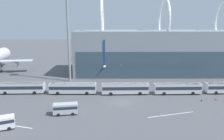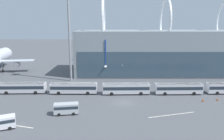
% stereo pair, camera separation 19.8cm
% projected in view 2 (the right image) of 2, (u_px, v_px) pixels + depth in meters
% --- Properties ---
extents(ground_plane, '(440.00, 440.00, 0.00)m').
position_uv_depth(ground_plane, '(122.00, 103.00, 55.43)').
color(ground_plane, '#515459').
extents(airliner_at_gate_far, '(41.60, 39.06, 14.11)m').
position_uv_depth(airliner_at_gate_far, '(115.00, 59.00, 94.66)').
color(airliner_at_gate_far, silver).
rests_on(airliner_at_gate_far, ground_plane).
extents(airliner_parked_remote, '(39.45, 38.90, 15.56)m').
position_uv_depth(airliner_parked_remote, '(211.00, 51.00, 115.12)').
color(airliner_parked_remote, white).
rests_on(airliner_parked_remote, ground_plane).
extents(shuttle_bus_1, '(13.26, 3.05, 3.05)m').
position_uv_depth(shuttle_bus_1, '(21.00, 87.00, 62.47)').
color(shuttle_bus_1, silver).
rests_on(shuttle_bus_1, ground_plane).
extents(shuttle_bus_2, '(13.22, 2.87, 3.05)m').
position_uv_depth(shuttle_bus_2, '(73.00, 87.00, 62.17)').
color(shuttle_bus_2, silver).
rests_on(shuttle_bus_2, ground_plane).
extents(shuttle_bus_3, '(13.27, 3.10, 3.05)m').
position_uv_depth(shuttle_bus_3, '(125.00, 88.00, 61.78)').
color(shuttle_bus_3, silver).
rests_on(shuttle_bus_3, ground_plane).
extents(shuttle_bus_4, '(13.27, 3.07, 3.05)m').
position_uv_depth(shuttle_bus_4, '(177.00, 88.00, 61.91)').
color(shuttle_bus_4, silver).
rests_on(shuttle_bus_4, ground_plane).
extents(service_van_foreground, '(5.57, 2.71, 2.49)m').
position_uv_depth(service_van_foreground, '(65.00, 108.00, 48.10)').
color(service_van_foreground, '#B2B7BC').
rests_on(service_van_foreground, ground_plane).
extents(service_van_crossing, '(5.48, 3.92, 2.49)m').
position_uv_depth(service_van_crossing, '(0.00, 122.00, 41.17)').
color(service_van_crossing, silver).
rests_on(service_van_crossing, ground_plane).
extents(floodlight_mast, '(2.48, 2.48, 32.51)m').
position_uv_depth(floodlight_mast, '(68.00, 26.00, 72.03)').
color(floodlight_mast, gray).
rests_on(floodlight_mast, ground_plane).
extents(lane_stripe_0, '(10.94, 3.29, 0.01)m').
position_uv_depth(lane_stripe_0, '(171.00, 115.00, 48.16)').
color(lane_stripe_0, silver).
rests_on(lane_stripe_0, ground_plane).
extents(lane_stripe_1, '(8.47, 1.06, 0.01)m').
position_uv_depth(lane_stripe_1, '(123.00, 88.00, 67.69)').
color(lane_stripe_1, silver).
rests_on(lane_stripe_1, ground_plane).
extents(lane_stripe_2, '(6.28, 1.96, 0.01)m').
position_uv_depth(lane_stripe_2, '(18.00, 126.00, 42.75)').
color(lane_stripe_2, silver).
rests_on(lane_stripe_2, ground_plane).
extents(traffic_cone_0, '(0.57, 0.57, 0.81)m').
position_uv_depth(traffic_cone_0, '(202.00, 100.00, 56.40)').
color(traffic_cone_0, black).
rests_on(traffic_cone_0, ground_plane).
extents(traffic_cone_1, '(0.60, 0.60, 0.73)m').
position_uv_depth(traffic_cone_1, '(216.00, 99.00, 57.12)').
color(traffic_cone_1, black).
rests_on(traffic_cone_1, ground_plane).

